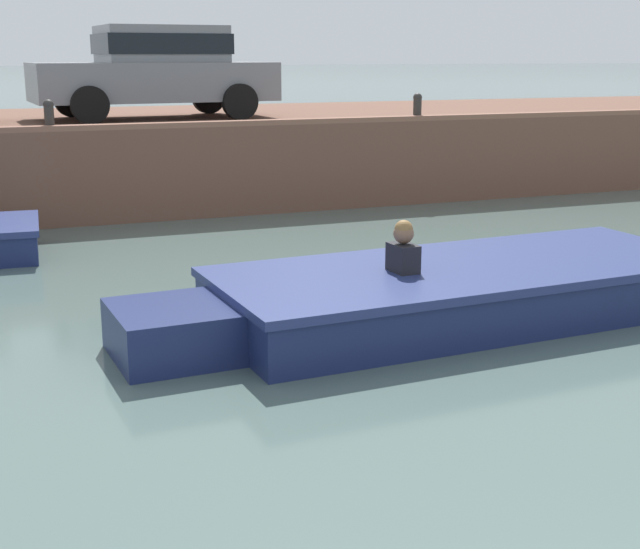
# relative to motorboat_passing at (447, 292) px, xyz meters

# --- Properties ---
(ground_plane) EXTENTS (400.00, 400.00, 0.00)m
(ground_plane) POSITION_rel_motorboat_passing_xyz_m (-1.89, -0.12, -0.26)
(ground_plane) COLOR #4C605B
(far_quay_wall) EXTENTS (60.00, 6.00, 1.39)m
(far_quay_wall) POSITION_rel_motorboat_passing_xyz_m (-1.89, 9.08, 0.44)
(far_quay_wall) COLOR brown
(far_quay_wall) RESTS_ON ground
(far_wall_coping) EXTENTS (60.00, 0.24, 0.08)m
(far_wall_coping) POSITION_rel_motorboat_passing_xyz_m (-1.89, 6.20, 1.18)
(far_wall_coping) COLOR brown
(far_wall_coping) RESTS_ON far_quay_wall
(motorboat_passing) EXTENTS (6.06, 2.23, 1.00)m
(motorboat_passing) POSITION_rel_motorboat_passing_xyz_m (0.00, 0.00, 0.00)
(motorboat_passing) COLOR navy
(motorboat_passing) RESTS_ON ground
(car_centre_grey) EXTENTS (4.08, 2.13, 1.54)m
(car_centre_grey) POSITION_rel_motorboat_passing_xyz_m (-1.09, 8.27, 1.98)
(car_centre_grey) COLOR slate
(car_centre_grey) RESTS_ON far_quay_wall
(mooring_bollard_mid) EXTENTS (0.15, 0.15, 0.45)m
(mooring_bollard_mid) POSITION_rel_motorboat_passing_xyz_m (-3.04, 6.33, 1.37)
(mooring_bollard_mid) COLOR #2D2B28
(mooring_bollard_mid) RESTS_ON far_quay_wall
(mooring_bollard_east) EXTENTS (0.15, 0.15, 0.45)m
(mooring_bollard_east) POSITION_rel_motorboat_passing_xyz_m (2.91, 6.33, 1.37)
(mooring_bollard_east) COLOR #2D2B28
(mooring_bollard_east) RESTS_ON far_quay_wall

